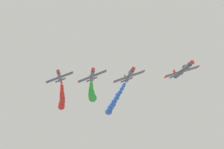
# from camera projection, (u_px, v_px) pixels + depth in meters

# --- Properties ---
(airplane_lead) EXTENTS (9.17, 10.35, 3.50)m
(airplane_lead) POSITION_uv_depth(u_px,v_px,m) (182.00, 70.00, 58.65)
(airplane_lead) COLOR #474C56
(airplane_left_inner) EXTENTS (9.00, 10.35, 3.91)m
(airplane_left_inner) POSITION_uv_depth(u_px,v_px,m) (129.00, 75.00, 65.61)
(airplane_left_inner) COLOR #474C56
(smoke_trail_left_inner) EXTENTS (4.70, 23.09, 6.74)m
(smoke_trail_left_inner) POSITION_uv_depth(u_px,v_px,m) (113.00, 104.00, 86.28)
(smoke_trail_left_inner) COLOR blue
(airplane_right_inner) EXTENTS (8.81, 10.35, 4.38)m
(airplane_right_inner) POSITION_uv_depth(u_px,v_px,m) (92.00, 75.00, 72.39)
(airplane_right_inner) COLOR #474C56
(smoke_trail_right_inner) EXTENTS (3.75, 22.50, 3.42)m
(smoke_trail_right_inner) POSITION_uv_depth(u_px,v_px,m) (92.00, 95.00, 93.46)
(smoke_trail_right_inner) COLOR green
(airplane_left_outer) EXTENTS (8.85, 10.35, 4.28)m
(airplane_left_outer) POSITION_uv_depth(u_px,v_px,m) (59.00, 76.00, 79.04)
(airplane_left_outer) COLOR #474C56
(smoke_trail_left_outer) EXTENTS (3.34, 22.24, 6.59)m
(smoke_trail_left_outer) POSITION_uv_depth(u_px,v_px,m) (62.00, 101.00, 99.15)
(smoke_trail_left_outer) COLOR red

